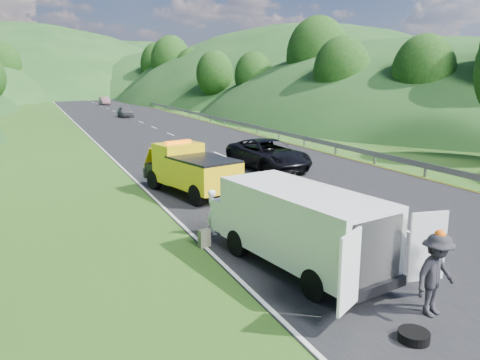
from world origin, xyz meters
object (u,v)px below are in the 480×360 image
white_van (298,223)px  spare_tire (413,341)px  child (277,256)px  tow_truck (190,169)px  suitcase (204,238)px  passing_suv (268,169)px  woman (213,234)px  worker (432,315)px

white_van → spare_tire: white_van is taller
child → spare_tire: child is taller
child → white_van: bearing=-73.8°
tow_truck → child: 8.28m
white_van → suitcase: bearing=116.9°
white_van → passing_suv: white_van is taller
woman → passing_suv: (6.95, 9.26, 0.00)m
tow_truck → woman: (-1.05, -5.54, -1.14)m
child → woman: bearing=119.4°
white_van → spare_tire: bearing=-96.2°
child → passing_suv: 13.31m
woman → worker: (2.53, -7.18, 0.00)m
tow_truck → child: tow_truck is taller
spare_tire → passing_suv: 17.96m
woman → child: (1.02, -2.66, 0.00)m
child → spare_tire: bearing=-77.7°
suitcase → passing_suv: bearing=53.5°
passing_suv → worker: bearing=-110.0°
child → suitcase: 2.36m
tow_truck → suitcase: tow_truck is taller
woman → spare_tire: 7.93m
child → suitcase: size_ratio=1.60×
suitcase → passing_suv: size_ratio=0.10×
child → spare_tire: 5.16m
tow_truck → worker: tow_truck is taller
woman → spare_tire: size_ratio=2.42×
passing_suv → white_van: bearing=-119.3°
worker → suitcase: bearing=107.0°
passing_suv → child: bearing=-121.4°
passing_suv → suitcase: bearing=-131.5°
spare_tire → passing_suv: (5.59, 17.07, 0.00)m
tow_truck → spare_tire: tow_truck is taller
woman → suitcase: 1.29m
white_van → worker: bearing=-78.0°
child → suitcase: bearing=145.2°
woman → suitcase: size_ratio=2.65×
suitcase → passing_suv: 12.84m
spare_tire → passing_suv: passing_suv is taller
worker → woman: bearing=98.6°
white_van → worker: 4.07m
spare_tire → child: bearing=93.8°
child → suitcase: suitcase is taller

